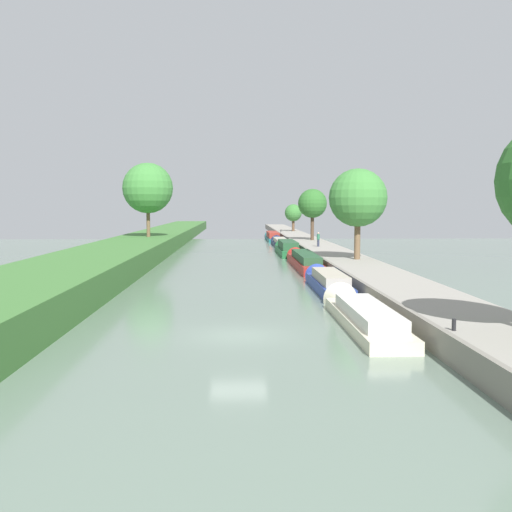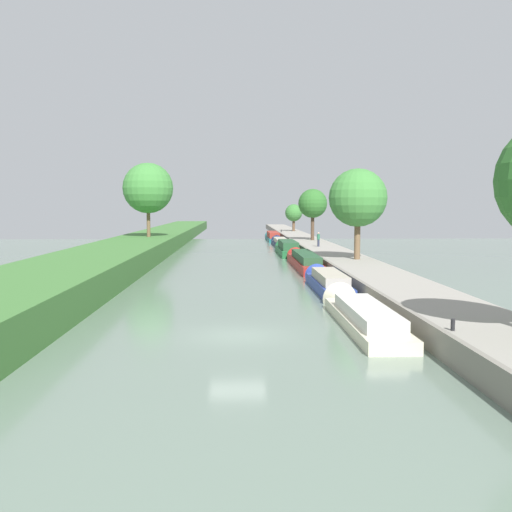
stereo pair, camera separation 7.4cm
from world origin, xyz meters
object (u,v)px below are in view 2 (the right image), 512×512
object	(u,v)px
narrowboat_red	(304,261)
narrowboat_cream	(360,314)
narrowboat_blue	(327,282)
person_walking	(318,239)
narrowboat_teal	(273,237)
narrowboat_green	(287,248)
mooring_bollard_near	(453,325)
mooring_bollard_far	(281,231)
narrowboat_navy	(280,243)

from	to	relation	value
narrowboat_red	narrowboat_cream	bearing A→B (deg)	-90.62
narrowboat_blue	person_walking	size ratio (longest dim) A/B	6.66
narrowboat_blue	person_walking	world-z (taller)	person_walking
narrowboat_blue	person_walking	xyz separation A→B (m)	(3.28, 28.53, 1.40)
person_walking	narrowboat_teal	bearing A→B (deg)	95.87
narrowboat_cream	narrowboat_green	distance (m)	43.13
narrowboat_teal	mooring_bollard_near	distance (m)	80.48
person_walking	mooring_bollard_far	size ratio (longest dim) A/B	3.69
person_walking	narrowboat_blue	bearing A→B (deg)	-96.56
narrowboat_blue	mooring_bollard_near	bearing A→B (deg)	-84.32
narrowboat_blue	mooring_bollard_far	size ratio (longest dim) A/B	24.57
narrowboat_cream	narrowboat_blue	bearing A→B (deg)	89.22
person_walking	mooring_bollard_far	distance (m)	39.72
narrowboat_green	mooring_bollard_far	size ratio (longest dim) A/B	30.06
narrowboat_navy	mooring_bollard_far	size ratio (longest dim) A/B	34.44
mooring_bollard_far	narrowboat_red	bearing A→B (deg)	-91.90
narrowboat_red	narrowboat_teal	distance (m)	46.08
mooring_bollard_far	mooring_bollard_near	bearing A→B (deg)	-90.00
narrowboat_red	narrowboat_teal	size ratio (longest dim) A/B	1.08
narrowboat_cream	person_walking	xyz separation A→B (m)	(3.44, 40.51, 1.50)
narrowboat_blue	narrowboat_teal	distance (m)	61.46
narrowboat_blue	narrowboat_red	size ratio (longest dim) A/B	0.66
narrowboat_navy	narrowboat_teal	distance (m)	15.27
narrowboat_cream	narrowboat_blue	world-z (taller)	narrowboat_blue
narrowboat_navy	person_walking	size ratio (longest dim) A/B	9.34
narrowboat_blue	mooring_bollard_near	xyz separation A→B (m)	(1.89, -19.00, 0.75)
narrowboat_teal	mooring_bollard_far	distance (m)	7.09
narrowboat_green	narrowboat_teal	size ratio (longest dim) A/B	0.87
mooring_bollard_far	narrowboat_green	bearing A→B (deg)	-93.15
narrowboat_teal	person_walking	world-z (taller)	person_walking
narrowboat_red	narrowboat_green	bearing A→B (deg)	91.04
narrowboat_green	narrowboat_navy	world-z (taller)	narrowboat_green
narrowboat_navy	mooring_bollard_far	world-z (taller)	mooring_bollard_far
narrowboat_teal	mooring_bollard_far	bearing A→B (deg)	73.59
narrowboat_red	narrowboat_blue	bearing A→B (deg)	-90.50
narrowboat_blue	mooring_bollard_near	world-z (taller)	mooring_bollard_near
narrowboat_red	mooring_bollard_far	world-z (taller)	mooring_bollard_far
narrowboat_navy	mooring_bollard_far	bearing A→B (deg)	85.38
narrowboat_green	mooring_bollard_near	xyz separation A→B (m)	(2.04, -50.15, 0.62)
narrowboat_cream	narrowboat_red	distance (m)	27.36
narrowboat_red	narrowboat_green	distance (m)	15.78
narrowboat_red	narrowboat_green	xyz separation A→B (m)	(-0.29, 15.77, 0.06)
mooring_bollard_near	narrowboat_cream	bearing A→B (deg)	106.30
narrowboat_cream	mooring_bollard_far	distance (m)	80.23
narrowboat_blue	narrowboat_teal	world-z (taller)	narrowboat_teal
narrowboat_navy	person_walking	bearing A→B (deg)	-79.81
narrowboat_green	narrowboat_cream	bearing A→B (deg)	-90.01
mooring_bollard_far	narrowboat_blue	bearing A→B (deg)	-91.59
narrowboat_cream	person_walking	world-z (taller)	person_walking
narrowboat_green	mooring_bollard_far	world-z (taller)	narrowboat_green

